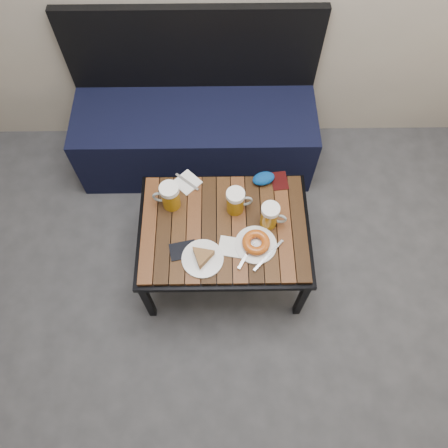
{
  "coord_description": "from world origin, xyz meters",
  "views": [
    {
      "loc": [
        0.07,
        0.02,
        2.34
      ],
      "look_at": [
        0.08,
        1.0,
        0.5
      ],
      "focal_mm": 35.0,
      "sensor_mm": 36.0,
      "label": 1
    }
  ],
  "objects_px": {
    "cafe_table": "(224,231)",
    "knit_pouch": "(264,179)",
    "passport_navy": "(183,250)",
    "bench": "(196,131)",
    "beer_mug_centre": "(236,201)",
    "beer_mug_right": "(270,216)",
    "beer_mug_left": "(170,196)",
    "plate_pie": "(202,257)",
    "plate_bagel": "(256,244)",
    "passport_burgundy": "(280,181)"
  },
  "relations": [
    {
      "from": "beer_mug_centre",
      "to": "plate_pie",
      "type": "bearing_deg",
      "value": -129.06
    },
    {
      "from": "plate_pie",
      "to": "cafe_table",
      "type": "bearing_deg",
      "value": 59.12
    },
    {
      "from": "beer_mug_centre",
      "to": "passport_navy",
      "type": "relative_size",
      "value": 1.15
    },
    {
      "from": "bench",
      "to": "plate_pie",
      "type": "relative_size",
      "value": 7.18
    },
    {
      "from": "beer_mug_left",
      "to": "knit_pouch",
      "type": "height_order",
      "value": "beer_mug_left"
    },
    {
      "from": "beer_mug_centre",
      "to": "beer_mug_right",
      "type": "relative_size",
      "value": 1.03
    },
    {
      "from": "cafe_table",
      "to": "plate_pie",
      "type": "xyz_separation_m",
      "value": [
        -0.1,
        -0.17,
        0.07
      ]
    },
    {
      "from": "bench",
      "to": "plate_bagel",
      "type": "bearing_deg",
      "value": -70.41
    },
    {
      "from": "cafe_table",
      "to": "beer_mug_right",
      "type": "xyz_separation_m",
      "value": [
        0.22,
        0.02,
        0.11
      ]
    },
    {
      "from": "bench",
      "to": "beer_mug_left",
      "type": "relative_size",
      "value": 9.31
    },
    {
      "from": "beer_mug_left",
      "to": "plate_pie",
      "type": "xyz_separation_m",
      "value": [
        0.16,
        -0.3,
        -0.05
      ]
    },
    {
      "from": "passport_burgundy",
      "to": "beer_mug_right",
      "type": "bearing_deg",
      "value": -112.05
    },
    {
      "from": "beer_mug_centre",
      "to": "plate_pie",
      "type": "relative_size",
      "value": 0.74
    },
    {
      "from": "beer_mug_centre",
      "to": "bench",
      "type": "bearing_deg",
      "value": 99.8
    },
    {
      "from": "passport_burgundy",
      "to": "knit_pouch",
      "type": "xyz_separation_m",
      "value": [
        -0.08,
        0.0,
        0.02
      ]
    },
    {
      "from": "cafe_table",
      "to": "passport_burgundy",
      "type": "bearing_deg",
      "value": 42.16
    },
    {
      "from": "knit_pouch",
      "to": "plate_bagel",
      "type": "bearing_deg",
      "value": -98.68
    },
    {
      "from": "beer_mug_right",
      "to": "passport_navy",
      "type": "distance_m",
      "value": 0.44
    },
    {
      "from": "knit_pouch",
      "to": "plate_pie",
      "type": "bearing_deg",
      "value": -125.37
    },
    {
      "from": "beer_mug_right",
      "to": "passport_burgundy",
      "type": "bearing_deg",
      "value": 86.48
    },
    {
      "from": "beer_mug_left",
      "to": "beer_mug_right",
      "type": "bearing_deg",
      "value": 171.21
    },
    {
      "from": "beer_mug_right",
      "to": "passport_navy",
      "type": "bearing_deg",
      "value": -148.06
    },
    {
      "from": "cafe_table",
      "to": "beer_mug_left",
      "type": "bearing_deg",
      "value": 153.4
    },
    {
      "from": "beer_mug_right",
      "to": "plate_bagel",
      "type": "xyz_separation_m",
      "value": [
        -0.07,
        -0.12,
        -0.05
      ]
    },
    {
      "from": "beer_mug_left",
      "to": "plate_bagel",
      "type": "bearing_deg",
      "value": 154.5
    },
    {
      "from": "plate_pie",
      "to": "knit_pouch",
      "type": "relative_size",
      "value": 1.68
    },
    {
      "from": "beer_mug_centre",
      "to": "plate_bagel",
      "type": "bearing_deg",
      "value": -74.55
    },
    {
      "from": "bench",
      "to": "plate_pie",
      "type": "bearing_deg",
      "value": -86.36
    },
    {
      "from": "plate_pie",
      "to": "passport_navy",
      "type": "distance_m",
      "value": 0.1
    },
    {
      "from": "beer_mug_centre",
      "to": "plate_pie",
      "type": "xyz_separation_m",
      "value": [
        -0.16,
        -0.27,
        -0.05
      ]
    },
    {
      "from": "beer_mug_left",
      "to": "beer_mug_centre",
      "type": "bearing_deg",
      "value": 178.85
    },
    {
      "from": "bench",
      "to": "knit_pouch",
      "type": "relative_size",
      "value": 12.07
    },
    {
      "from": "beer_mug_right",
      "to": "knit_pouch",
      "type": "relative_size",
      "value": 1.21
    },
    {
      "from": "cafe_table",
      "to": "plate_bagel",
      "type": "relative_size",
      "value": 3.57
    },
    {
      "from": "plate_pie",
      "to": "passport_navy",
      "type": "relative_size",
      "value": 1.56
    },
    {
      "from": "bench",
      "to": "beer_mug_left",
      "type": "bearing_deg",
      "value": -98.87
    },
    {
      "from": "plate_bagel",
      "to": "passport_navy",
      "type": "xyz_separation_m",
      "value": [
        -0.34,
        -0.02,
        -0.02
      ]
    },
    {
      "from": "cafe_table",
      "to": "plate_pie",
      "type": "relative_size",
      "value": 4.31
    },
    {
      "from": "bench",
      "to": "beer_mug_left",
      "type": "height_order",
      "value": "bench"
    },
    {
      "from": "passport_navy",
      "to": "knit_pouch",
      "type": "bearing_deg",
      "value": 122.35
    },
    {
      "from": "bench",
      "to": "beer_mug_centre",
      "type": "xyz_separation_m",
      "value": [
        0.22,
        -0.66,
        0.27
      ]
    },
    {
      "from": "beer_mug_left",
      "to": "cafe_table",
      "type": "bearing_deg",
      "value": 157.63
    },
    {
      "from": "cafe_table",
      "to": "passport_burgundy",
      "type": "xyz_separation_m",
      "value": [
        0.29,
        0.26,
        0.05
      ]
    },
    {
      "from": "beer_mug_centre",
      "to": "passport_navy",
      "type": "xyz_separation_m",
      "value": [
        -0.25,
        -0.22,
        -0.07
      ]
    },
    {
      "from": "beer_mug_left",
      "to": "passport_burgundy",
      "type": "xyz_separation_m",
      "value": [
        0.55,
        0.13,
        -0.07
      ]
    },
    {
      "from": "knit_pouch",
      "to": "passport_navy",
      "type": "bearing_deg",
      "value": -135.91
    },
    {
      "from": "cafe_table",
      "to": "knit_pouch",
      "type": "xyz_separation_m",
      "value": [
        0.2,
        0.26,
        0.07
      ]
    },
    {
      "from": "plate_pie",
      "to": "plate_bagel",
      "type": "relative_size",
      "value": 0.83
    },
    {
      "from": "cafe_table",
      "to": "beer_mug_right",
      "type": "distance_m",
      "value": 0.25
    },
    {
      "from": "cafe_table",
      "to": "beer_mug_centre",
      "type": "relative_size",
      "value": 5.84
    }
  ]
}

